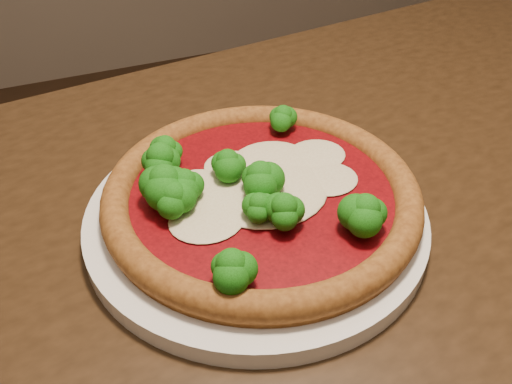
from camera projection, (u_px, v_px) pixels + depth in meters
name	position (u px, v px, depth m)	size (l,w,h in m)	color
dining_table	(307.00, 286.00, 0.61)	(1.43, 0.93, 0.75)	black
plate	(256.00, 217.00, 0.54)	(0.32, 0.32, 0.02)	silver
pizza	(256.00, 193.00, 0.53)	(0.30, 0.30, 0.06)	brown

